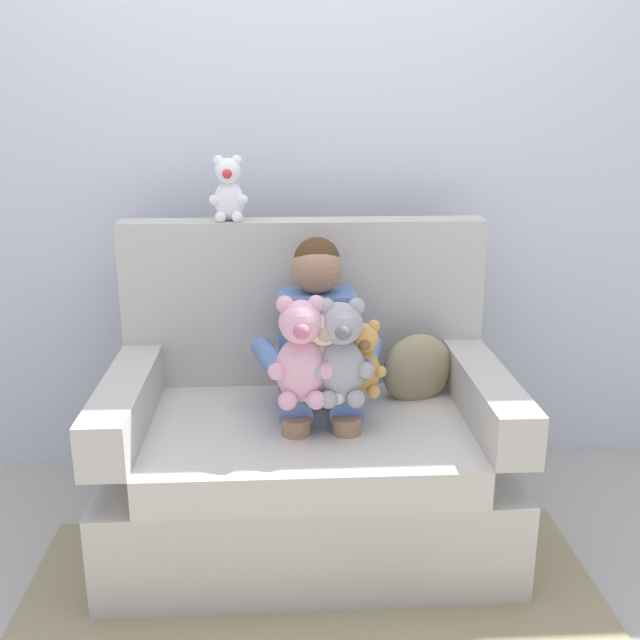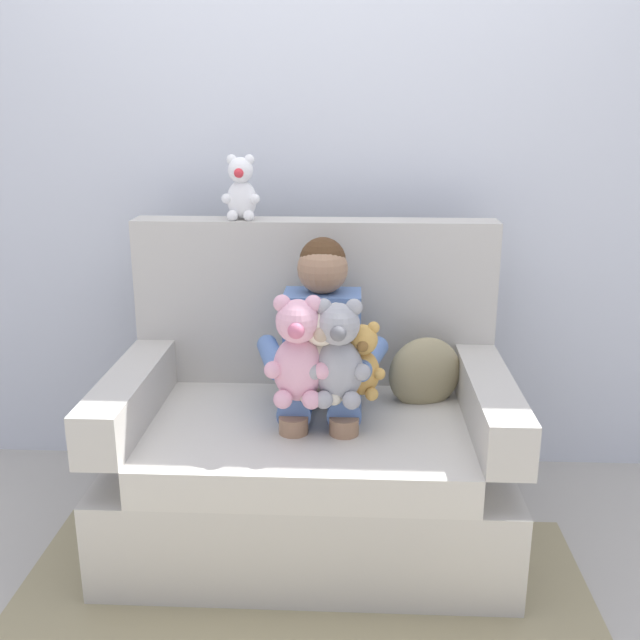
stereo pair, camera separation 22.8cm
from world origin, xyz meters
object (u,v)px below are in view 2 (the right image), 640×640
object	(u,v)px
plush_grey	(338,355)
plush_pink	(298,353)
armchair	(310,443)
plush_honey	(362,362)
seated_child	(322,350)
plush_cream	(322,355)
throw_pillow	(425,373)
plush_white_on_backrest	(241,190)

from	to	relation	value
plush_grey	plush_pink	bearing A→B (deg)	177.45
armchair	plush_honey	bearing A→B (deg)	-37.10
seated_child	plush_cream	distance (m)	0.18
seated_child	plush_pink	distance (m)	0.22
plush_pink	throw_pillow	xyz separation A→B (m)	(0.42, 0.29, -0.17)
plush_grey	plush_honey	distance (m)	0.10
plush_cream	plush_white_on_backrest	world-z (taller)	plush_white_on_backrest
plush_grey	plush_white_on_backrest	world-z (taller)	plush_white_on_backrest
plush_grey	throw_pillow	xyz separation A→B (m)	(0.30, 0.29, -0.16)
plush_honey	plush_cream	size ratio (longest dim) A/B	0.78
plush_honey	seated_child	bearing A→B (deg)	116.07
plush_cream	plush_pink	bearing A→B (deg)	-170.60
plush_white_on_backrest	seated_child	bearing A→B (deg)	-43.39
armchair	plush_white_on_backrest	bearing A→B (deg)	131.48
plush_pink	plush_cream	bearing A→B (deg)	23.33
plush_cream	plush_white_on_backrest	xyz separation A→B (m)	(-0.31, 0.46, 0.46)
plush_honey	throw_pillow	size ratio (longest dim) A/B	0.95
seated_child	plush_honey	distance (m)	0.19
plush_cream	throw_pillow	world-z (taller)	plush_cream
seated_child	plush_grey	size ratio (longest dim) A/B	2.47
plush_pink	armchair	bearing A→B (deg)	84.32
plush_pink	plush_white_on_backrest	world-z (taller)	plush_white_on_backrest
armchair	seated_child	size ratio (longest dim) A/B	1.59
throw_pillow	plush_honey	bearing A→B (deg)	-133.45
plush_pink	plush_white_on_backrest	xyz separation A→B (m)	(-0.24, 0.48, 0.44)
plush_grey	plush_pink	world-z (taller)	plush_pink
plush_pink	throw_pillow	world-z (taller)	plush_pink
plush_white_on_backrest	plush_grey	bearing A→B (deg)	-52.95
armchair	throw_pillow	size ratio (longest dim) A/B	5.04
armchair	throw_pillow	xyz separation A→B (m)	(0.39, 0.10, 0.22)
plush_white_on_backrest	throw_pillow	distance (m)	0.92
seated_child	throw_pillow	world-z (taller)	seated_child
armchair	seated_child	world-z (taller)	armchair
throw_pillow	seated_child	bearing A→B (deg)	-165.15
armchair	plush_grey	distance (m)	0.44
plush_honey	plush_white_on_backrest	size ratio (longest dim) A/B	1.08
seated_child	plush_white_on_backrest	size ratio (longest dim) A/B	3.59
plush_cream	plush_white_on_backrest	distance (m)	0.71
plush_pink	plush_cream	size ratio (longest dim) A/B	1.10
seated_child	plush_white_on_backrest	xyz separation A→B (m)	(-0.30, 0.29, 0.50)
seated_child	plush_honey	size ratio (longest dim) A/B	3.34
seated_child	plush_cream	world-z (taller)	seated_child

